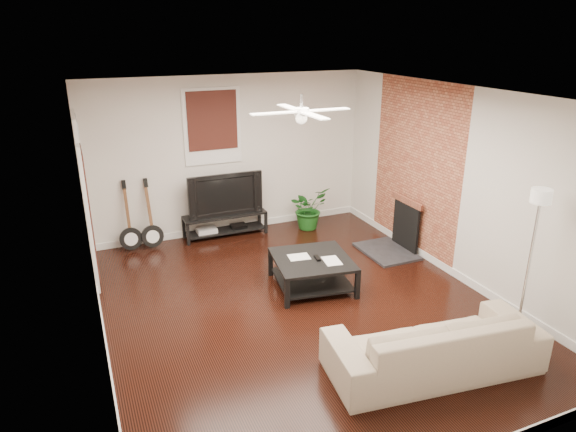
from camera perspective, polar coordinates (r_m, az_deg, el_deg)
name	(u,v)px	position (r m, az deg, el deg)	size (l,w,h in m)	color
room	(300,207)	(6.43, 1.40, 0.96)	(5.01, 6.01, 2.81)	black
brick_accent	(415,169)	(8.50, 14.03, 5.16)	(0.02, 2.20, 2.80)	#984731
fireplace	(396,226)	(8.62, 11.97, -1.05)	(0.80, 1.10, 0.92)	black
window_back	(212,126)	(8.91, -8.43, 9.86)	(1.00, 0.06, 1.30)	#35160E
door_left	(86,199)	(7.76, -21.58, 1.74)	(0.08, 1.00, 2.50)	white
tv_stand	(225,225)	(9.23, -7.01, -0.97)	(1.48, 0.39, 0.41)	black
tv	(224,193)	(9.06, -7.20, 2.54)	(1.32, 0.17, 0.76)	black
coffee_table	(312,272)	(7.40, 2.69, -6.28)	(1.06, 1.06, 0.45)	black
sofa	(434,342)	(5.89, 15.96, -13.39)	(2.31, 0.90, 0.67)	#C0A790
floor_lamp	(529,266)	(6.53, 25.26, -5.10)	(0.31, 0.31, 1.88)	silver
potted_plant	(308,208)	(9.46, 2.30, 0.89)	(0.70, 0.61, 0.78)	#19581A
guitar_left	(128,217)	(8.79, -17.38, -0.11)	(0.37, 0.26, 1.21)	black
guitar_right	(150,215)	(8.80, -15.10, 0.14)	(0.37, 0.26, 1.21)	black
ceiling_fan	(301,111)	(6.14, 1.50, 11.59)	(1.24, 1.24, 0.32)	white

